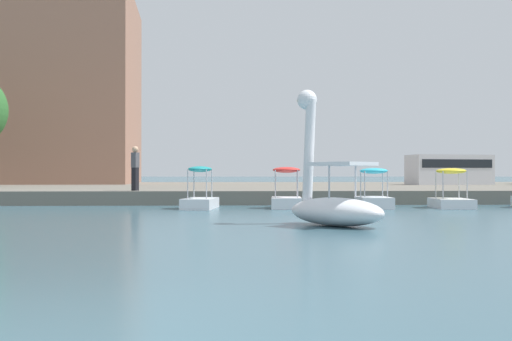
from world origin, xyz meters
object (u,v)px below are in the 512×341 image
at_px(pedal_boat_cyan, 374,196).
at_px(parked_van, 449,169).
at_px(person_on_path, 135,167).
at_px(pedal_boat_red, 286,196).
at_px(swan_boat, 333,199).
at_px(pedal_boat_yellow, 451,195).
at_px(pedal_boat_teal, 200,196).

distance_m(pedal_boat_cyan, parked_van, 17.79).
distance_m(person_on_path, parked_van, 21.33).
bearing_deg(pedal_boat_red, swan_boat, -87.05).
relative_size(pedal_boat_red, person_on_path, 1.07).
xyz_separation_m(pedal_boat_red, pedal_boat_yellow, (5.73, -0.06, 0.01)).
bearing_deg(parked_van, pedal_boat_cyan, -118.78).
bearing_deg(pedal_boat_cyan, pedal_boat_teal, 179.99).
bearing_deg(pedal_boat_yellow, pedal_boat_red, 179.42).
height_order(pedal_boat_teal, pedal_boat_yellow, pedal_boat_teal).
bearing_deg(parked_van, pedal_boat_yellow, -110.57).
bearing_deg(person_on_path, pedal_boat_teal, -47.43).
distance_m(pedal_boat_red, pedal_boat_yellow, 5.73).
relative_size(person_on_path, parked_van, 0.33).
height_order(swan_boat, pedal_boat_red, swan_boat).
relative_size(pedal_boat_cyan, pedal_boat_yellow, 0.95).
relative_size(pedal_boat_cyan, parked_van, 0.36).
height_order(pedal_boat_red, parked_van, parked_van).
height_order(pedal_boat_cyan, pedal_boat_yellow, pedal_boat_cyan).
bearing_deg(parked_van, person_on_path, -143.43).
height_order(pedal_boat_red, person_on_path, person_on_path).
height_order(swan_boat, pedal_boat_teal, swan_boat).
bearing_deg(swan_boat, parked_van, 63.45).
xyz_separation_m(swan_boat, person_on_path, (-5.93, 9.71, 0.85)).
bearing_deg(pedal_boat_yellow, parked_van, 69.43).
distance_m(swan_boat, person_on_path, 11.41).
height_order(pedal_boat_cyan, parked_van, parked_van).
relative_size(pedal_boat_yellow, parked_van, 0.38).
xyz_separation_m(pedal_boat_teal, person_on_path, (-2.62, 2.85, 1.01)).
height_order(pedal_boat_yellow, parked_van, parked_van).
bearing_deg(pedal_boat_teal, pedal_boat_red, 1.66).
bearing_deg(pedal_boat_red, pedal_boat_teal, -178.34).
relative_size(swan_boat, pedal_boat_cyan, 1.69).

